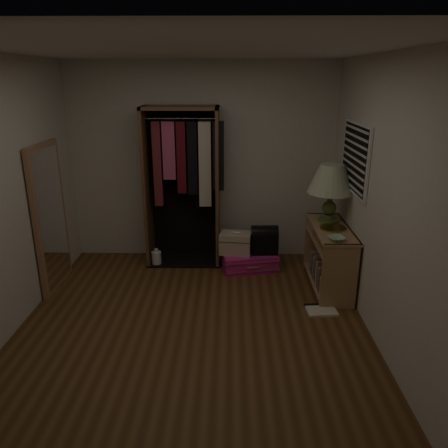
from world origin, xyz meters
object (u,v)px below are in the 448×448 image
at_px(console_bookshelf, 329,254).
at_px(open_wardrobe, 186,173).
at_px(floor_mirror, 50,218).
at_px(train_case, 236,243).
at_px(black_bag, 264,239).
at_px(pink_suitcase, 249,260).
at_px(white_jug, 156,258).
at_px(table_lamp, 331,180).

distance_m(console_bookshelf, open_wardrobe, 2.06).
xyz_separation_m(console_bookshelf, floor_mirror, (-3.24, -0.03, 0.45)).
height_order(train_case, black_bag, black_bag).
relative_size(console_bookshelf, pink_suitcase, 1.42).
height_order(console_bookshelf, white_jug, console_bookshelf).
height_order(console_bookshelf, table_lamp, table_lamp).
xyz_separation_m(open_wardrobe, black_bag, (1.02, -0.25, -0.80)).
height_order(pink_suitcase, white_jug, white_jug).
relative_size(floor_mirror, black_bag, 4.58).
distance_m(console_bookshelf, table_lamp, 0.87).
height_order(pink_suitcase, black_bag, black_bag).
bearing_deg(console_bookshelf, black_bag, 145.88).
bearing_deg(pink_suitcase, open_wardrobe, 153.21).
xyz_separation_m(pink_suitcase, black_bag, (0.20, -0.01, 0.30)).
relative_size(black_bag, table_lamp, 0.53).
height_order(floor_mirror, pink_suitcase, floor_mirror).
distance_m(floor_mirror, table_lamp, 3.27).
bearing_deg(table_lamp, floor_mirror, -176.24).
height_order(console_bookshelf, pink_suitcase, console_bookshelf).
xyz_separation_m(pink_suitcase, white_jug, (-1.23, 0.07, -0.01)).
height_order(console_bookshelf, train_case, console_bookshelf).
bearing_deg(train_case, console_bookshelf, -15.95).
bearing_deg(table_lamp, black_bag, 157.00).
xyz_separation_m(train_case, table_lamp, (1.10, -0.30, 0.90)).
relative_size(open_wardrobe, train_case, 4.71).
distance_m(pink_suitcase, white_jug, 1.23).
relative_size(open_wardrobe, pink_suitcase, 2.59).
height_order(pink_suitcase, table_lamp, table_lamp).
xyz_separation_m(console_bookshelf, pink_suitcase, (-0.92, 0.50, -0.30)).
distance_m(open_wardrobe, white_jug, 1.20).
xyz_separation_m(open_wardrobe, floor_mirror, (-1.50, -0.77, -0.36)).
bearing_deg(white_jug, floor_mirror, -151.21).
bearing_deg(white_jug, train_case, -4.90).
bearing_deg(black_bag, console_bookshelf, -36.62).
bearing_deg(floor_mirror, train_case, 13.37).
relative_size(pink_suitcase, white_jug, 3.46).
xyz_separation_m(console_bookshelf, black_bag, (-0.73, 0.49, 0.00)).
height_order(open_wardrobe, pink_suitcase, open_wardrobe).
xyz_separation_m(train_case, black_bag, (0.37, 0.01, 0.05)).
relative_size(console_bookshelf, floor_mirror, 0.66).
xyz_separation_m(open_wardrobe, table_lamp, (1.75, -0.56, 0.04)).
relative_size(open_wardrobe, floor_mirror, 1.21).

